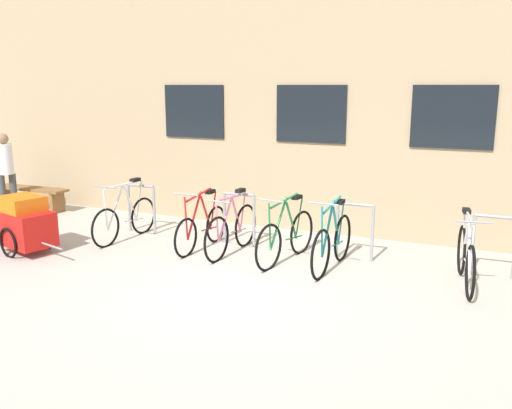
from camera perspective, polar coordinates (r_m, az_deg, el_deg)
ground_plane at (r=7.42m, az=-2.31°, el=-8.79°), size 42.00×42.00×0.00m
storefront_building at (r=12.63m, az=9.92°, el=11.61°), size 28.00×5.72×5.09m
bike_rack at (r=8.87m, az=4.04°, el=-1.55°), size 6.61×0.05×0.91m
bicycle_white at (r=9.88m, az=-13.57°, el=-1.41°), size 0.44×1.69×1.07m
bicycle_teal at (r=8.15m, az=8.02°, el=-3.99°), size 0.44×1.70×1.11m
bicycle_red at (r=9.10m, az=-5.73°, el=-2.40°), size 0.44×1.62×1.04m
bicycle_silver at (r=7.96m, az=21.18°, el=-5.17°), size 0.45×1.71×1.03m
bicycle_pink at (r=8.82m, az=-2.55°, el=-2.64°), size 0.44×1.70×1.04m
bicycle_green at (r=8.43m, az=3.17°, el=-3.37°), size 0.46×1.71×1.08m
bike_trailer at (r=9.60m, az=-23.05°, el=-1.83°), size 1.48×0.81×0.95m
wooden_bench at (r=12.87m, az=-22.53°, el=1.10°), size 1.81×0.40×0.50m
person_by_bench at (r=12.39m, az=-24.80°, el=3.44°), size 0.32×0.33×1.73m
backpack at (r=11.23m, az=-25.07°, el=-1.45°), size 0.34×0.30×0.44m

